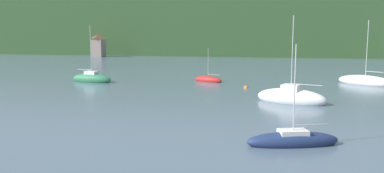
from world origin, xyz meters
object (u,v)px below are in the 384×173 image
object	(u,v)px
sailboat_far_6	(365,81)
sailboat_far_10	(208,80)
sailboat_mid_4	(291,97)
sailboat_mid_8	(293,140)
mooring_buoy_near	(246,88)
shore_building_west	(98,46)
sailboat_far_5	(92,79)

from	to	relation	value
sailboat_far_6	sailboat_far_10	size ratio (longest dim) A/B	1.77
sailboat_mid_4	sailboat_far_10	bearing A→B (deg)	-33.43
sailboat_mid_8	mooring_buoy_near	xyz separation A→B (m)	(-4.41, 21.76, -0.26)
sailboat_mid_4	sailboat_far_10	size ratio (longest dim) A/B	1.75
shore_building_west	sailboat_mid_8	xyz separation A→B (m)	(51.63, -78.70, -2.84)
sailboat_far_5	sailboat_mid_8	world-z (taller)	sailboat_far_5
mooring_buoy_near	sailboat_far_5	bearing A→B (deg)	176.38
sailboat_far_6	sailboat_far_5	bearing A→B (deg)	46.12
sailboat_mid_4	sailboat_far_10	distance (m)	16.64
sailboat_far_5	sailboat_far_10	size ratio (longest dim) A/B	1.66
mooring_buoy_near	sailboat_far_6	bearing A→B (deg)	25.97
shore_building_west	sailboat_far_10	size ratio (longest dim) A/B	1.41
sailboat_far_10	sailboat_mid_8	bearing A→B (deg)	133.66
shore_building_west	sailboat_far_10	bearing A→B (deg)	-51.09
sailboat_mid_4	sailboat_mid_8	xyz separation A→B (m)	(-0.21, -13.36, -0.19)
shore_building_west	sailboat_mid_4	xyz separation A→B (m)	(51.84, -65.34, -2.65)
sailboat_far_5	mooring_buoy_near	bearing A→B (deg)	6.14
sailboat_mid_4	mooring_buoy_near	distance (m)	9.60
shore_building_west	sailboat_far_6	size ratio (longest dim) A/B	0.80
sailboat_far_5	sailboat_mid_8	xyz separation A→B (m)	(23.92, -23.00, -0.14)
sailboat_far_6	sailboat_mid_8	size ratio (longest dim) A/B	1.44
sailboat_far_6	mooring_buoy_near	world-z (taller)	sailboat_far_6
sailboat_mid_8	sailboat_far_5	bearing A→B (deg)	-63.09
sailboat_far_10	mooring_buoy_near	xyz separation A→B (m)	(5.28, -4.98, -0.23)
sailboat_mid_4	sailboat_mid_8	bearing A→B (deg)	109.21
sailboat_far_6	sailboat_mid_8	world-z (taller)	sailboat_far_6
shore_building_west	sailboat_far_5	xyz separation A→B (m)	(27.71, -55.71, -2.70)
sailboat_mid_4	sailboat_far_10	xyz separation A→B (m)	(-9.89, 13.38, -0.22)
sailboat_mid_4	sailboat_far_6	size ratio (longest dim) A/B	0.99
sailboat_mid_4	sailboat_mid_8	distance (m)	13.36
sailboat_far_5	mooring_buoy_near	size ratio (longest dim) A/B	13.81
sailboat_far_6	sailboat_mid_8	xyz separation A→B (m)	(-9.19, -28.39, -0.09)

